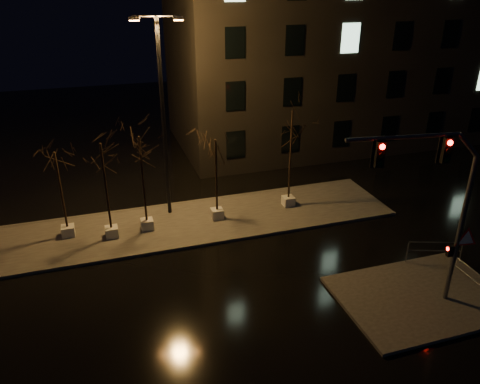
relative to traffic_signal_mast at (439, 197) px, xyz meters
name	(u,v)px	position (x,y,z in m)	size (l,w,h in m)	color
ground	(229,283)	(-7.17, 3.78, -4.98)	(90.00, 90.00, 0.00)	black
median	(199,221)	(-7.17, 9.78, -4.91)	(22.00, 5.00, 0.15)	#3F3D38
sidewalk_corner	(421,297)	(0.33, 0.28, -4.91)	(7.00, 5.00, 0.15)	#3F3D38
building	(333,46)	(6.83, 21.78, 2.52)	(25.00, 12.00, 15.00)	black
tree_0	(58,172)	(-14.08, 10.20, -1.21)	(1.80, 1.80, 4.77)	beige
tree_1	(103,165)	(-11.91, 9.40, -0.84)	(1.80, 1.80, 5.27)	beige
tree_2	(141,158)	(-10.04, 9.67, -0.78)	(1.80, 1.80, 5.35)	beige
tree_3	(216,158)	(-6.13, 9.72, -1.23)	(1.80, 1.80, 4.75)	beige
tree_4	(292,133)	(-1.69, 10.01, -0.36)	(1.80, 1.80, 5.89)	beige
traffic_signal_mast	(439,197)	(0.00, 0.00, 0.00)	(5.98, 0.98, 7.36)	#595C61
streetlight_main	(163,107)	(-8.55, 11.24, 1.34)	(2.67, 0.82, 10.70)	black
guard_rail_a	(435,249)	(2.47, 2.28, -4.11)	(2.44, 0.88, 1.11)	#595C61
guard_rail_b	(469,274)	(2.61, 0.20, -4.20)	(0.12, 2.09, 0.99)	#595C61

